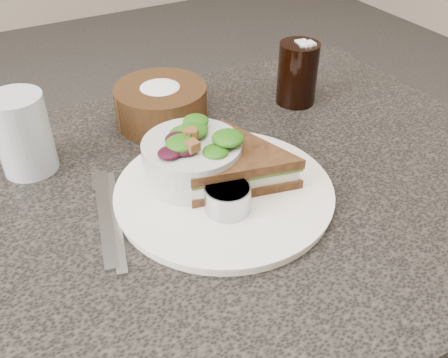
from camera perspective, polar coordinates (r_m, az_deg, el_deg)
dining_table at (r=1.00m, az=-0.96°, el=-18.50°), size 1.00×0.70×0.75m
dinner_plate at (r=0.71m, az=-0.00°, el=-1.52°), size 0.30×0.30×0.01m
sandwich at (r=0.70m, az=1.72°, el=1.55°), size 0.22×0.22×0.05m
salad_bowl at (r=0.70m, az=-3.67°, el=2.92°), size 0.15×0.15×0.08m
dressing_ramekin at (r=0.66m, az=0.40°, el=-2.22°), size 0.07×0.07×0.04m
orange_wedge at (r=0.75m, az=-2.01°, el=2.70°), size 0.08×0.08×0.02m
fork at (r=0.68m, az=-13.36°, el=-4.68°), size 0.06×0.18×0.00m
knife at (r=0.69m, az=-12.33°, el=-4.38°), size 0.06×0.20×0.00m
bread_basket at (r=0.87m, az=-7.24°, el=9.14°), size 0.17×0.17×0.09m
cola_glass at (r=0.93m, az=8.43°, el=12.18°), size 0.09×0.09×0.12m
water_glass at (r=0.79m, az=-22.00°, el=4.81°), size 0.09×0.09×0.12m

